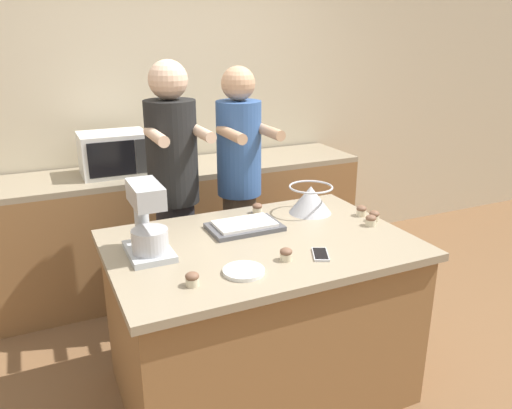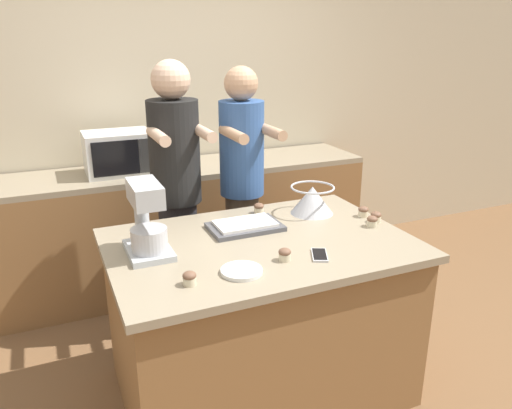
# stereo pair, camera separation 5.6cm
# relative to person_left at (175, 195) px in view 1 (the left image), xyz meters

# --- Properties ---
(ground_plane) EXTENTS (16.00, 16.00, 0.00)m
(ground_plane) POSITION_rel_person_left_xyz_m (0.22, -0.76, -0.93)
(ground_plane) COLOR brown
(back_wall) EXTENTS (10.00, 0.06, 2.70)m
(back_wall) POSITION_rel_person_left_xyz_m (0.22, 1.00, 0.42)
(back_wall) COLOR beige
(back_wall) RESTS_ON ground_plane
(island_counter) EXTENTS (1.51, 1.03, 0.88)m
(island_counter) POSITION_rel_person_left_xyz_m (0.22, -0.76, -0.49)
(island_counter) COLOR olive
(island_counter) RESTS_ON ground_plane
(back_counter) EXTENTS (2.80, 0.60, 0.93)m
(back_counter) POSITION_rel_person_left_xyz_m (0.22, 0.65, -0.47)
(back_counter) COLOR olive
(back_counter) RESTS_ON ground_plane
(person_left) EXTENTS (0.32, 0.49, 1.74)m
(person_left) POSITION_rel_person_left_xyz_m (0.00, 0.00, 0.00)
(person_left) COLOR #232328
(person_left) RESTS_ON ground_plane
(person_right) EXTENTS (0.31, 0.48, 1.69)m
(person_right) POSITION_rel_person_left_xyz_m (0.43, -0.00, -0.02)
(person_right) COLOR brown
(person_right) RESTS_ON ground_plane
(stand_mixer) EXTENTS (0.20, 0.30, 0.35)m
(stand_mixer) POSITION_rel_person_left_xyz_m (-0.32, -0.69, 0.10)
(stand_mixer) COLOR #B2B7BC
(stand_mixer) RESTS_ON island_counter
(mixing_bowl) EXTENTS (0.26, 0.26, 0.16)m
(mixing_bowl) POSITION_rel_person_left_xyz_m (0.67, -0.50, 0.03)
(mixing_bowl) COLOR #BCBCC1
(mixing_bowl) RESTS_ON island_counter
(baking_tray) EXTENTS (0.38, 0.24, 0.04)m
(baking_tray) POSITION_rel_person_left_xyz_m (0.22, -0.58, -0.03)
(baking_tray) COLOR #4C4C51
(baking_tray) RESTS_ON island_counter
(microwave_oven) EXTENTS (0.45, 0.34, 0.29)m
(microwave_oven) POSITION_rel_person_left_xyz_m (-0.24, 0.65, 0.15)
(microwave_oven) COLOR silver
(microwave_oven) RESTS_ON back_counter
(cell_phone) EXTENTS (0.13, 0.16, 0.01)m
(cell_phone) POSITION_rel_person_left_xyz_m (0.41, -1.04, -0.05)
(cell_phone) COLOR silver
(cell_phone) RESTS_ON island_counter
(small_plate) EXTENTS (0.18, 0.18, 0.02)m
(small_plate) POSITION_rel_person_left_xyz_m (0.01, -1.05, -0.04)
(small_plate) COLOR white
(small_plate) RESTS_ON island_counter
(cupcake_0) EXTENTS (0.06, 0.06, 0.06)m
(cupcake_0) POSITION_rel_person_left_xyz_m (0.39, -0.38, -0.02)
(cupcake_0) COLOR beige
(cupcake_0) RESTS_ON island_counter
(cupcake_1) EXTENTS (0.06, 0.06, 0.06)m
(cupcake_1) POSITION_rel_person_left_xyz_m (0.91, -0.67, -0.02)
(cupcake_1) COLOR beige
(cupcake_1) RESTS_ON island_counter
(cupcake_2) EXTENTS (0.06, 0.06, 0.06)m
(cupcake_2) POSITION_rel_person_left_xyz_m (0.92, -0.77, -0.02)
(cupcake_2) COLOR beige
(cupcake_2) RESTS_ON island_counter
(cupcake_3) EXTENTS (0.06, 0.06, 0.06)m
(cupcake_3) POSITION_rel_person_left_xyz_m (0.24, -1.01, -0.02)
(cupcake_3) COLOR beige
(cupcake_3) RESTS_ON island_counter
(cupcake_4) EXTENTS (0.06, 0.06, 0.06)m
(cupcake_4) POSITION_rel_person_left_xyz_m (0.86, -0.82, -0.02)
(cupcake_4) COLOR beige
(cupcake_4) RESTS_ON island_counter
(cupcake_5) EXTENTS (0.06, 0.06, 0.06)m
(cupcake_5) POSITION_rel_person_left_xyz_m (-0.23, -1.07, -0.02)
(cupcake_5) COLOR beige
(cupcake_5) RESTS_ON island_counter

